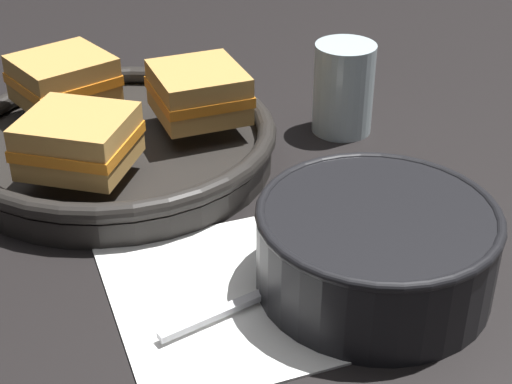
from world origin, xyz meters
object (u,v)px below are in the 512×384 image
(soup_bowl, at_px, (376,244))
(spoon, at_px, (297,279))
(skillet, at_px, (118,144))
(sandwich_far_left, at_px, (78,141))
(drinking_glass, at_px, (343,88))
(sandwich_near_left, at_px, (198,92))
(sandwich_near_right, at_px, (63,79))

(soup_bowl, relative_size, spoon, 1.10)
(skillet, bearing_deg, spoon, -63.79)
(soup_bowl, bearing_deg, spoon, 167.45)
(sandwich_far_left, bearing_deg, drinking_glass, 18.57)
(sandwich_far_left, bearing_deg, soup_bowl, -39.60)
(drinking_glass, bearing_deg, sandwich_far_left, -161.43)
(sandwich_near_left, height_order, drinking_glass, drinking_glass)
(spoon, height_order, sandwich_far_left, sandwich_far_left)
(skillet, xyz_separation_m, sandwich_near_left, (0.08, 0.00, 0.04))
(soup_bowl, height_order, spoon, soup_bowl)
(sandwich_near_left, relative_size, drinking_glass, 1.06)
(soup_bowl, relative_size, skillet, 0.59)
(skillet, height_order, sandwich_near_right, sandwich_near_right)
(sandwich_near_left, bearing_deg, drinking_glass, 5.18)
(soup_bowl, height_order, sandwich_near_right, sandwich_near_right)
(sandwich_near_right, relative_size, sandwich_far_left, 0.99)
(drinking_glass, bearing_deg, spoon, -115.97)
(soup_bowl, xyz_separation_m, spoon, (-0.06, 0.01, -0.03))
(skillet, bearing_deg, sandwich_near_right, 123.32)
(spoon, relative_size, skillet, 0.54)
(drinking_glass, bearing_deg, skillet, -175.46)
(soup_bowl, relative_size, sandwich_near_right, 1.54)
(soup_bowl, distance_m, sandwich_far_left, 0.27)
(soup_bowl, bearing_deg, sandwich_near_left, 109.72)
(skillet, bearing_deg, drinking_glass, 4.54)
(sandwich_near_left, bearing_deg, spoon, -82.13)
(soup_bowl, xyz_separation_m, skillet, (-0.17, 0.24, -0.02))
(spoon, bearing_deg, skillet, 95.79)
(soup_bowl, xyz_separation_m, drinking_glass, (0.06, 0.26, 0.01))
(sandwich_near_left, distance_m, sandwich_near_right, 0.14)
(sandwich_near_right, bearing_deg, sandwich_near_left, -26.68)
(spoon, distance_m, drinking_glass, 0.28)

